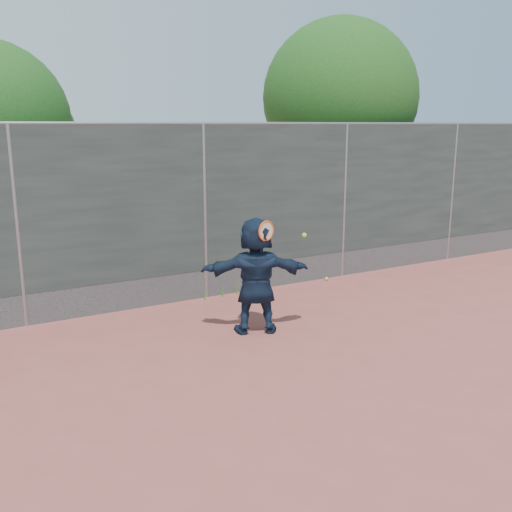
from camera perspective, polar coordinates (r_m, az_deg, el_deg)
ground at (r=7.31m, az=6.76°, el=-11.16°), size 80.00×80.00×0.00m
player at (r=8.23m, az=-0.00°, el=-1.94°), size 1.66×1.08×1.71m
ball_ground at (r=11.25m, az=7.07°, el=-2.27°), size 0.07×0.07×0.07m
fence at (r=9.81m, az=-5.15°, el=4.76°), size 20.00×0.06×3.03m
swing_action at (r=7.97m, az=1.40°, el=2.36°), size 0.77×0.20×0.51m
tree_right at (r=14.10m, az=8.85°, el=14.94°), size 3.78×3.60×5.39m
weed_clump at (r=10.13m, az=-3.19°, el=-3.32°), size 0.68×0.07×0.30m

